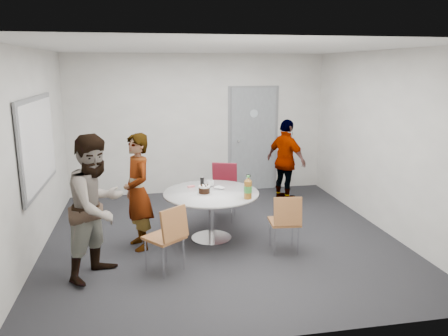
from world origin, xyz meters
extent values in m
plane|color=#242428|center=(0.00, 0.00, 0.00)|extent=(5.00, 5.00, 0.00)
plane|color=silver|center=(0.00, 0.00, 2.70)|extent=(5.00, 5.00, 0.00)
plane|color=beige|center=(0.00, 2.50, 1.35)|extent=(5.00, 0.00, 5.00)
plane|color=beige|center=(-2.50, 0.00, 1.35)|extent=(0.00, 5.00, 5.00)
plane|color=beige|center=(2.50, 0.00, 1.35)|extent=(0.00, 5.00, 5.00)
plane|color=beige|center=(0.00, -2.50, 1.35)|extent=(5.00, 0.00, 5.00)
cube|color=slate|center=(1.10, 2.47, 1.02)|extent=(0.90, 0.05, 2.05)
cube|color=slate|center=(1.10, 2.50, 1.02)|extent=(1.02, 0.04, 2.12)
cylinder|color=#B2BFC6|center=(1.10, 2.44, 1.55)|extent=(0.16, 0.01, 0.16)
cylinder|color=silver|center=(0.78, 2.41, 1.02)|extent=(0.04, 0.14, 0.04)
cube|color=slate|center=(-2.46, 0.20, 1.45)|extent=(0.03, 1.90, 1.25)
cube|color=white|center=(-2.44, 0.20, 1.45)|extent=(0.01, 1.78, 1.13)
cylinder|color=silver|center=(-0.15, -0.02, 0.70)|extent=(1.36, 1.36, 0.03)
cylinder|color=silver|center=(-0.15, -0.02, 0.35)|extent=(0.09, 0.09, 0.66)
cylinder|color=silver|center=(-0.15, -0.02, 0.01)|extent=(0.58, 0.58, 0.02)
cylinder|color=silver|center=(-0.26, -0.08, 0.71)|extent=(0.21, 0.21, 0.01)
cylinder|color=black|center=(-0.26, -0.08, 0.76)|extent=(0.16, 0.16, 0.08)
cylinder|color=white|center=(-0.26, -0.08, 0.81)|extent=(0.16, 0.16, 0.02)
cylinder|color=#925D1F|center=(0.29, -0.42, 0.83)|extent=(0.11, 0.11, 0.25)
cylinder|color=#398E38|center=(0.29, -0.42, 0.84)|extent=(0.11, 0.11, 0.09)
cone|color=#925D1F|center=(0.29, -0.42, 0.98)|extent=(0.10, 0.10, 0.05)
cylinder|color=#4BA34A|center=(0.29, -0.42, 1.02)|extent=(0.04, 0.04, 0.03)
imported|color=white|center=(-0.12, 0.28, 0.76)|extent=(0.17, 0.17, 0.09)
cylinder|color=black|center=(-0.23, 0.33, 0.78)|extent=(0.06, 0.06, 0.13)
cylinder|color=silver|center=(0.43, 0.12, 0.79)|extent=(0.06, 0.06, 0.17)
cylinder|color=black|center=(0.43, 0.12, 0.89)|extent=(0.07, 0.07, 0.03)
cube|color=#E37174|center=(-0.40, 0.30, 0.72)|extent=(0.12, 0.09, 0.02)
ellipsoid|color=silver|center=(-0.01, 0.13, 0.73)|extent=(0.21, 0.21, 0.03)
cube|color=brown|center=(-0.87, -0.91, 0.43)|extent=(0.57, 0.57, 0.03)
cube|color=brown|center=(-0.75, -1.06, 0.65)|extent=(0.36, 0.31, 0.39)
cylinder|color=silver|center=(-0.85, -0.68, 0.22)|extent=(0.02, 0.02, 0.43)
cylinder|color=silver|center=(-1.10, -0.89, 0.22)|extent=(0.02, 0.02, 0.43)
cylinder|color=silver|center=(-0.64, -0.94, 0.22)|extent=(0.02, 0.02, 0.43)
cylinder|color=silver|center=(-0.90, -1.14, 0.22)|extent=(0.02, 0.02, 0.43)
cube|color=brown|center=(0.75, -0.62, 0.42)|extent=(0.42, 0.42, 0.03)
cube|color=brown|center=(0.73, -0.80, 0.63)|extent=(0.38, 0.12, 0.37)
cylinder|color=silver|center=(0.92, -0.48, 0.21)|extent=(0.02, 0.02, 0.42)
cylinder|color=silver|center=(0.61, -0.45, 0.21)|extent=(0.02, 0.02, 0.42)
cylinder|color=silver|center=(0.89, -0.79, 0.21)|extent=(0.02, 0.02, 0.42)
cylinder|color=silver|center=(0.58, -0.76, 0.21)|extent=(0.02, 0.02, 0.42)
cube|color=maroon|center=(0.16, 0.78, 0.46)|extent=(0.56, 0.56, 0.04)
cube|color=maroon|center=(0.24, 0.98, 0.70)|extent=(0.42, 0.23, 0.41)
cylinder|color=silver|center=(-0.06, 0.68, 0.23)|extent=(0.02, 0.02, 0.46)
cylinder|color=silver|center=(0.27, 0.56, 0.23)|extent=(0.02, 0.02, 0.46)
cylinder|color=silver|center=(0.06, 1.01, 0.23)|extent=(0.02, 0.02, 0.46)
cylinder|color=silver|center=(0.39, 0.89, 0.23)|extent=(0.02, 0.02, 0.46)
imported|color=#A5C6EA|center=(-1.17, -0.13, 0.80)|extent=(0.54, 0.67, 1.60)
imported|color=white|center=(-1.64, -0.88, 0.86)|extent=(1.02, 1.06, 1.72)
imported|color=black|center=(1.50, 1.56, 0.76)|extent=(0.76, 0.96, 1.53)
camera|label=1|loc=(-1.07, -5.93, 2.46)|focal=35.00mm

